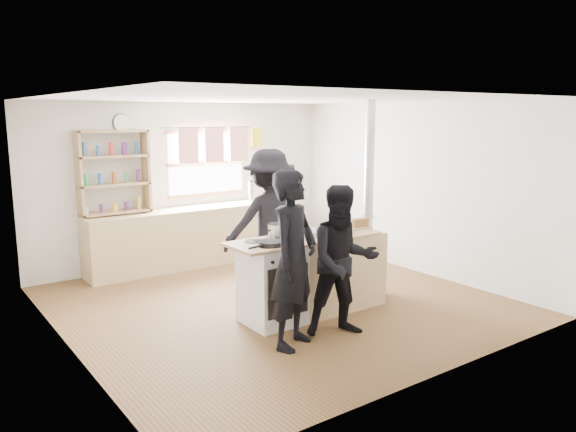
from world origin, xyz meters
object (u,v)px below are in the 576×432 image
at_px(roast_tray, 308,233).
at_px(stockpot_counter, 341,223).
at_px(person_far, 270,222).
at_px(thermos, 251,192).
at_px(bread_board, 359,224).
at_px(flue_heater, 367,245).
at_px(skillet_greens, 271,243).
at_px(cooking_island, 314,274).
at_px(person_near_left, 293,259).
at_px(stockpot_stove, 279,232).
at_px(person_near_right, 343,261).

height_order(roast_tray, stockpot_counter, stockpot_counter).
distance_m(roast_tray, person_far, 0.93).
distance_m(thermos, bread_board, 2.76).
bearing_deg(flue_heater, skillet_greens, -171.44).
distance_m(thermos, person_far, 2.04).
relative_size(thermos, flue_heater, 0.13).
distance_m(cooking_island, person_near_left, 1.10).
bearing_deg(stockpot_stove, person_near_right, -70.76).
distance_m(thermos, cooking_island, 2.97).
bearing_deg(cooking_island, bread_board, 1.56).
relative_size(roast_tray, bread_board, 1.37).
relative_size(cooking_island, person_near_right, 1.23).
bearing_deg(thermos, flue_heater, -87.92).
xyz_separation_m(skillet_greens, person_near_left, (-0.09, -0.52, -0.06)).
bearing_deg(bread_board, flue_heater, 22.14).
height_order(skillet_greens, flue_heater, flue_heater).
distance_m(thermos, roast_tray, 2.93).
bearing_deg(bread_board, skillet_greens, -174.00).
relative_size(skillet_greens, roast_tray, 0.80).
relative_size(thermos, cooking_island, 0.17).
distance_m(thermos, person_near_right, 3.65).
bearing_deg(roast_tray, stockpot_counter, 0.19).
height_order(stockpot_stove, person_near_left, person_near_left).
height_order(bread_board, person_near_left, person_near_left).
relative_size(roast_tray, person_far, 0.22).
bearing_deg(person_near_left, stockpot_stove, 38.28).
relative_size(thermos, person_far, 0.18).
relative_size(cooking_island, skillet_greens, 6.04).
height_order(flue_heater, person_near_right, flue_heater).
bearing_deg(thermos, person_near_left, -115.77).
relative_size(roast_tray, stockpot_stove, 1.63).
distance_m(stockpot_stove, person_near_right, 0.86).
bearing_deg(person_far, bread_board, 140.63).
height_order(bread_board, person_near_right, person_near_right).
bearing_deg(person_far, stockpot_stove, 74.45).
distance_m(bread_board, person_far, 1.16).
bearing_deg(person_near_right, person_far, 106.55).
relative_size(stockpot_counter, person_far, 0.15).
bearing_deg(person_near_left, person_near_right, -33.45).
distance_m(flue_heater, person_near_left, 1.92).
bearing_deg(flue_heater, person_near_right, -144.12).
distance_m(thermos, person_near_left, 3.80).
bearing_deg(bread_board, cooking_island, -178.44).
relative_size(stockpot_stove, bread_board, 0.84).
distance_m(stockpot_stove, flue_heater, 1.47).
relative_size(thermos, bread_board, 1.11).
height_order(skillet_greens, bread_board, bread_board).
relative_size(roast_tray, person_near_left, 0.23).
distance_m(thermos, flue_heater, 2.68).
height_order(roast_tray, bread_board, bread_board).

